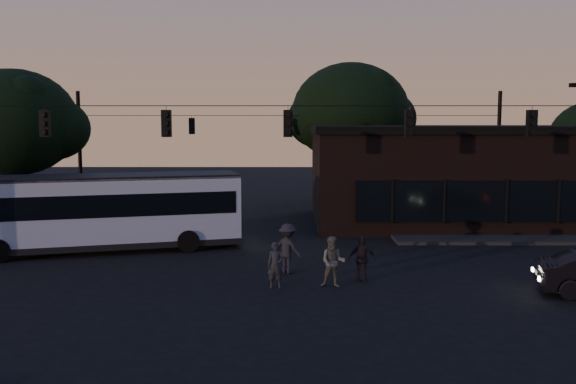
{
  "coord_description": "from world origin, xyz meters",
  "views": [
    {
      "loc": [
        0.07,
        -19.81,
        5.61
      ],
      "look_at": [
        0.0,
        4.0,
        3.0
      ],
      "focal_mm": 40.0,
      "sensor_mm": 36.0,
      "label": 1
    }
  ],
  "objects_px": {
    "bus": "(103,209)",
    "pedestrian_b": "(333,262)",
    "pedestrian_a": "(276,265)",
    "pedestrian_c": "(362,259)",
    "building": "(449,174)",
    "pedestrian_d": "(288,248)"
  },
  "relations": [
    {
      "from": "pedestrian_c",
      "to": "pedestrian_d",
      "type": "bearing_deg",
      "value": -19.26
    },
    {
      "from": "building",
      "to": "pedestrian_d",
      "type": "bearing_deg",
      "value": -126.11
    },
    {
      "from": "pedestrian_b",
      "to": "pedestrian_a",
      "type": "bearing_deg",
      "value": -169.25
    },
    {
      "from": "pedestrian_a",
      "to": "pedestrian_b",
      "type": "height_order",
      "value": "pedestrian_b"
    },
    {
      "from": "building",
      "to": "bus",
      "type": "distance_m",
      "value": 18.95
    },
    {
      "from": "building",
      "to": "pedestrian_c",
      "type": "bearing_deg",
      "value": -115.08
    },
    {
      "from": "pedestrian_b",
      "to": "building",
      "type": "bearing_deg",
      "value": 70.03
    },
    {
      "from": "pedestrian_a",
      "to": "pedestrian_c",
      "type": "relative_size",
      "value": 0.96
    },
    {
      "from": "bus",
      "to": "pedestrian_b",
      "type": "distance_m",
      "value": 11.44
    },
    {
      "from": "building",
      "to": "bus",
      "type": "relative_size",
      "value": 1.28
    },
    {
      "from": "pedestrian_d",
      "to": "pedestrian_b",
      "type": "bearing_deg",
      "value": 163.5
    },
    {
      "from": "pedestrian_a",
      "to": "pedestrian_c",
      "type": "xyz_separation_m",
      "value": [
        3.03,
        0.86,
        0.03
      ]
    },
    {
      "from": "pedestrian_c",
      "to": "pedestrian_d",
      "type": "distance_m",
      "value": 2.93
    },
    {
      "from": "pedestrian_a",
      "to": "pedestrian_c",
      "type": "height_order",
      "value": "pedestrian_c"
    },
    {
      "from": "pedestrian_a",
      "to": "pedestrian_d",
      "type": "bearing_deg",
      "value": 78.68
    },
    {
      "from": "building",
      "to": "pedestrian_a",
      "type": "xyz_separation_m",
      "value": [
        -9.41,
        -14.49,
        -1.92
      ]
    },
    {
      "from": "building",
      "to": "pedestrian_c",
      "type": "distance_m",
      "value": 15.17
    },
    {
      "from": "pedestrian_a",
      "to": "pedestrian_c",
      "type": "distance_m",
      "value": 3.15
    },
    {
      "from": "building",
      "to": "bus",
      "type": "bearing_deg",
      "value": -154.26
    },
    {
      "from": "pedestrian_d",
      "to": "pedestrian_a",
      "type": "bearing_deg",
      "value": 115.65
    },
    {
      "from": "building",
      "to": "bus",
      "type": "xyz_separation_m",
      "value": [
        -17.05,
        -8.22,
        -0.85
      ]
    },
    {
      "from": "bus",
      "to": "pedestrian_c",
      "type": "distance_m",
      "value": 12.01
    }
  ]
}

